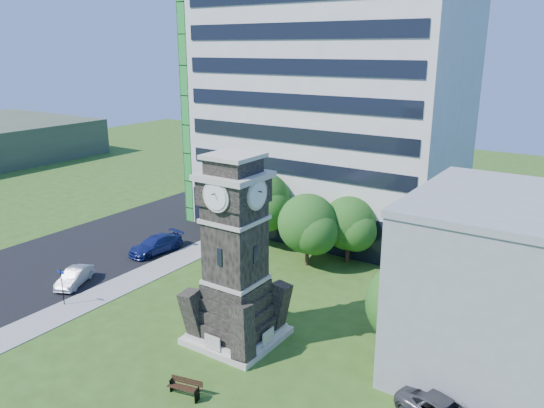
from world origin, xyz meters
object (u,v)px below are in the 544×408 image
Objects in this scene: clock_tower at (236,263)px; car_street_north at (156,245)px; car_street_mid at (75,277)px; street_sign at (62,283)px; park_bench at (185,387)px.

car_street_north is at bearing 153.04° from clock_tower.
car_street_mid is (-15.71, -0.73, -4.62)m from clock_tower.
car_street_north is at bearing 94.56° from street_sign.
car_street_mid is at bearing 148.78° from park_bench.
street_sign reaches higher than park_bench.
clock_tower reaches higher than street_sign.
clock_tower is 2.29× the size of car_street_north.
street_sign is at bearing -73.17° from car_street_north.
car_street_mid is 8.58m from car_street_north.
car_street_north reaches higher than park_bench.
clock_tower is 7.95m from park_bench.
car_street_north is at bearing 63.62° from car_street_mid.
car_street_mid is 0.75× the size of car_street_north.
clock_tower is at bearing -20.30° from car_street_north.
car_street_mid is at bearing -85.33° from car_street_north.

